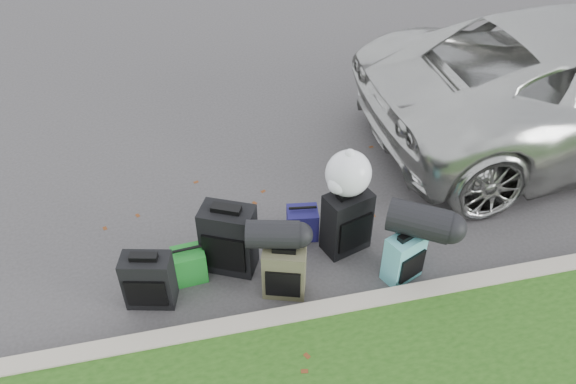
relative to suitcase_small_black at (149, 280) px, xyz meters
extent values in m
plane|color=#383535|center=(1.56, 0.44, -0.28)|extent=(120.00, 120.00, 0.00)
cube|color=#9E937F|center=(1.56, -0.56, -0.21)|extent=(120.00, 0.18, 0.15)
cube|color=black|center=(0.00, 0.00, 0.00)|extent=(0.49, 0.35, 0.56)
cube|color=black|center=(0.79, 0.28, 0.09)|extent=(0.59, 0.50, 0.73)
cube|color=#3F3E29|center=(1.24, -0.16, -0.01)|extent=(0.45, 0.36, 0.54)
cube|color=teal|center=(2.40, -0.23, -0.02)|extent=(0.42, 0.34, 0.52)
cube|color=black|center=(1.98, 0.29, 0.07)|extent=(0.52, 0.41, 0.69)
cube|color=#1B7D25|center=(0.38, 0.22, -0.11)|extent=(0.33, 0.27, 0.35)
cube|color=navy|center=(1.59, 0.56, -0.11)|extent=(0.35, 0.29, 0.34)
cylinder|color=black|center=(1.16, -0.06, 0.39)|extent=(0.53, 0.37, 0.26)
cylinder|color=black|center=(2.51, -0.20, 0.40)|extent=(0.65, 0.58, 0.32)
sphere|color=white|center=(1.98, 0.35, 0.64)|extent=(0.45, 0.45, 0.45)
camera|label=1|loc=(0.47, -3.67, 3.88)|focal=35.00mm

